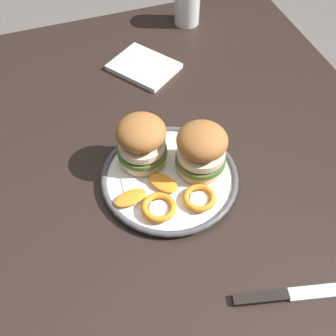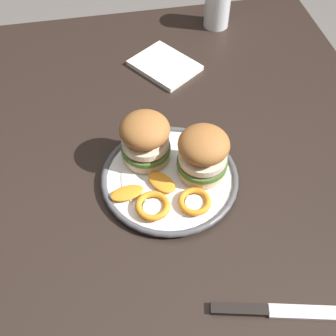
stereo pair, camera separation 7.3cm
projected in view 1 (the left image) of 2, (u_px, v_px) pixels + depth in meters
The scene contains 12 objects.
ground_plane at pixel (168, 316), 1.42m from camera, with size 8.00×8.00×0.00m, color slate.
dining_table at pixel (168, 207), 0.91m from camera, with size 1.19×0.98×0.75m.
dinner_plate at pixel (168, 178), 0.82m from camera, with size 0.26×0.26×0.02m.
sandwich_half_left at pixel (142, 141), 0.80m from camera, with size 0.13×0.13×0.10m.
sandwich_half_right at pixel (201, 149), 0.79m from camera, with size 0.12×0.12×0.10m.
orange_peel_curled at pixel (159, 207), 0.77m from camera, with size 0.09×0.09×0.01m.
orange_peel_strip_long at pixel (163, 183), 0.80m from camera, with size 0.07×0.06×0.01m.
orange_peel_strip_short at pixel (131, 198), 0.78m from camera, with size 0.04×0.07×0.01m.
orange_peel_small_curl at pixel (199, 198), 0.78m from camera, with size 0.08×0.08×0.01m.
drinking_glass at pixel (187, 5), 1.13m from camera, with size 0.07×0.07×0.12m.
table_knife at pixel (291, 295), 0.69m from camera, with size 0.07×0.22×0.01m.
folded_napkin at pixel (144, 67), 1.04m from camera, with size 0.15×0.12×0.01m, color white.
Camera 1 is at (0.48, -0.17, 1.42)m, focal length 46.12 mm.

